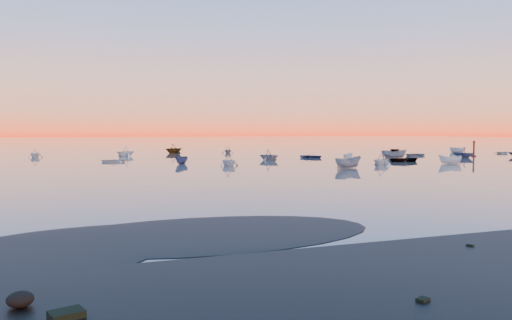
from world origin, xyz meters
name	(u,v)px	position (x,y,z in m)	size (l,w,h in m)	color
ground	(164,150)	(0.00, 100.00, 0.00)	(600.00, 600.00, 0.00)	#645C53
moored_fleet	(219,161)	(0.00, 53.00, 0.00)	(124.00, 58.00, 1.20)	silver
boat_near_center	(348,168)	(10.13, 32.39, 0.00)	(4.05, 1.71, 1.40)	slate
boat_near_right	(463,158)	(40.84, 46.62, 0.00)	(3.68, 1.66, 1.29)	navy
channel_marker	(474,150)	(45.80, 49.44, 1.20)	(0.85, 0.85, 3.04)	#4B1110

